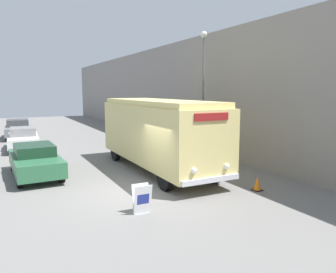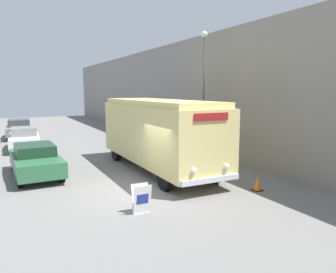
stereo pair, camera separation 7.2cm
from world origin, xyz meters
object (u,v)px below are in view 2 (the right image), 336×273
(sign_board, at_px, (141,199))
(parked_car_near, at_px, (36,160))
(vintage_bus, at_px, (158,131))
(parked_car_far, at_px, (19,129))
(parked_car_mid, at_px, (24,138))
(traffic_cone, at_px, (257,184))
(streetlamp, at_px, (204,78))

(sign_board, distance_m, parked_car_near, 7.00)
(vintage_bus, distance_m, parked_car_far, 16.15)
(vintage_bus, relative_size, parked_car_near, 1.94)
(parked_car_far, bearing_deg, parked_car_near, -86.55)
(parked_car_mid, distance_m, parked_car_far, 5.86)
(vintage_bus, xyz_separation_m, sign_board, (-2.91, -4.96, -1.48))
(parked_car_near, xyz_separation_m, parked_car_far, (-0.10, 13.57, 0.03))
(vintage_bus, distance_m, traffic_cone, 5.46)
(vintage_bus, distance_m, sign_board, 5.94)
(sign_board, distance_m, traffic_cone, 4.97)
(sign_board, bearing_deg, parked_car_far, 97.61)
(sign_board, distance_m, streetlamp, 10.02)
(parked_car_near, height_order, parked_car_mid, parked_car_mid)
(sign_board, bearing_deg, parked_car_near, 111.70)
(vintage_bus, bearing_deg, parked_car_mid, 120.98)
(parked_car_mid, bearing_deg, parked_car_far, 93.19)
(parked_car_near, xyz_separation_m, parked_car_mid, (-0.05, 7.71, 0.00))
(parked_car_near, bearing_deg, streetlamp, -2.44)
(streetlamp, xyz_separation_m, parked_car_near, (-9.04, 0.03, -3.82))
(parked_car_near, bearing_deg, traffic_cone, -42.10)
(sign_board, bearing_deg, streetlamp, 45.03)
(parked_car_mid, bearing_deg, vintage_bus, -56.26)
(parked_car_mid, bearing_deg, sign_board, -76.72)
(vintage_bus, bearing_deg, parked_car_far, 110.32)
(parked_car_near, height_order, parked_car_far, parked_car_far)
(sign_board, xyz_separation_m, parked_car_mid, (-2.64, 14.21, 0.29))
(sign_board, xyz_separation_m, traffic_cone, (4.97, 0.19, -0.18))
(streetlamp, bearing_deg, parked_car_far, 123.88)
(sign_board, relative_size, parked_car_far, 0.21)
(parked_car_mid, xyz_separation_m, traffic_cone, (7.60, -14.02, -0.47))
(sign_board, bearing_deg, traffic_cone, 2.14)
(parked_car_far, distance_m, traffic_cone, 21.31)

